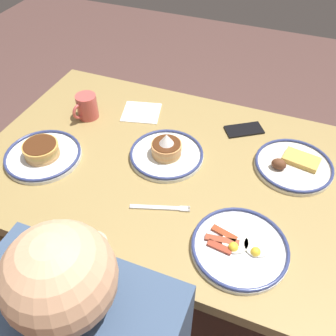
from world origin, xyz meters
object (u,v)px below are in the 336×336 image
object	(u,v)px
plate_far_companion	(240,247)
fork_near	(160,208)
cell_phone	(244,130)
coffee_mug	(87,106)
plate_far_side	(167,152)
paper_napkin	(141,112)
plate_center_pancakes	(43,154)
plate_near_main	(293,165)

from	to	relation	value
plate_far_companion	fork_near	distance (m)	0.27
cell_phone	fork_near	distance (m)	0.50
coffee_mug	fork_near	xyz separation A→B (m)	(-0.45, 0.34, -0.05)
plate_far_side	paper_napkin	size ratio (longest dim) A/B	1.77
plate_center_pancakes	cell_phone	bearing A→B (deg)	-146.74
plate_center_pancakes	paper_napkin	xyz separation A→B (m)	(-0.21, -0.38, -0.02)
plate_center_pancakes	paper_napkin	size ratio (longest dim) A/B	1.81
plate_near_main	paper_napkin	distance (m)	0.63
cell_phone	fork_near	size ratio (longest dim) A/B	0.77
plate_near_main	plate_center_pancakes	distance (m)	0.88
plate_center_pancakes	coffee_mug	world-z (taller)	coffee_mug
plate_near_main	plate_far_companion	world-z (taller)	plate_near_main
plate_center_pancakes	paper_napkin	bearing A→B (deg)	-119.56
plate_center_pancakes	coffee_mug	bearing A→B (deg)	-95.03
plate_far_side	cell_phone	xyz separation A→B (m)	(-0.23, -0.25, -0.02)
plate_center_pancakes	cell_phone	size ratio (longest dim) A/B	1.89
plate_center_pancakes	plate_far_side	world-z (taller)	plate_far_side
plate_far_side	plate_far_companion	bearing A→B (deg)	139.67
plate_far_side	paper_napkin	distance (m)	0.29
coffee_mug	cell_phone	world-z (taller)	coffee_mug
plate_far_side	coffee_mug	xyz separation A→B (m)	(0.39, -0.11, 0.03)
plate_center_pancakes	plate_far_side	distance (m)	0.44
plate_near_main	coffee_mug	distance (m)	0.82
paper_napkin	coffee_mug	bearing A→B (deg)	28.56
plate_far_companion	plate_center_pancakes	bearing A→B (deg)	-9.04
coffee_mug	fork_near	distance (m)	0.57
plate_near_main	paper_napkin	xyz separation A→B (m)	(0.63, -0.10, -0.01)
coffee_mug	cell_phone	xyz separation A→B (m)	(-0.61, -0.14, -0.05)
coffee_mug	paper_napkin	xyz separation A→B (m)	(-0.19, -0.10, -0.05)
plate_center_pancakes	cell_phone	world-z (taller)	plate_center_pancakes
plate_far_side	fork_near	distance (m)	0.24
plate_center_pancakes	plate_far_side	bearing A→B (deg)	-157.87
cell_phone	paper_napkin	world-z (taller)	cell_phone
plate_far_side	plate_near_main	bearing A→B (deg)	-165.94
cell_phone	coffee_mug	bearing A→B (deg)	-20.29
plate_near_main	plate_far_side	bearing A→B (deg)	14.06
plate_near_main	fork_near	world-z (taller)	plate_near_main
paper_napkin	fork_near	bearing A→B (deg)	121.01
plate_far_companion	coffee_mug	size ratio (longest dim) A/B	2.44
paper_napkin	cell_phone	bearing A→B (deg)	-174.68
plate_near_main	plate_far_side	xyz separation A→B (m)	(0.43, 0.11, 0.01)
plate_far_companion	coffee_mug	xyz separation A→B (m)	(0.72, -0.39, 0.04)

